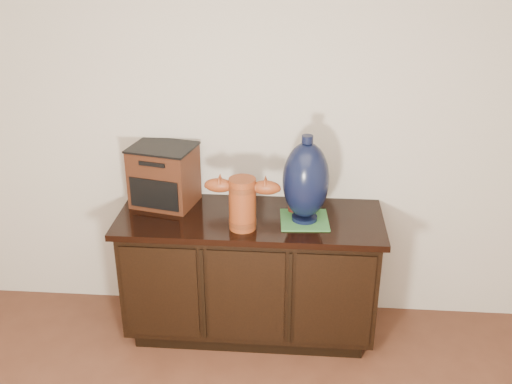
# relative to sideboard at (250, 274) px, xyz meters

# --- Properties ---
(sideboard) EXTENTS (1.46, 0.56, 0.75)m
(sideboard) POSITION_rel_sideboard_xyz_m (0.00, 0.00, 0.00)
(sideboard) COLOR black
(sideboard) RESTS_ON ground
(terracotta_vessel) EXTENTS (0.40, 0.15, 0.28)m
(terracotta_vessel) POSITION_rel_sideboard_xyz_m (-0.03, -0.13, 0.53)
(terracotta_vessel) COLOR brown
(terracotta_vessel) RESTS_ON sideboard
(tv_radio) EXTENTS (0.40, 0.35, 0.35)m
(tv_radio) POSITION_rel_sideboard_xyz_m (-0.50, 0.13, 0.54)
(tv_radio) COLOR #3D1C0F
(tv_radio) RESTS_ON sideboard
(green_mat) EXTENTS (0.27, 0.27, 0.01)m
(green_mat) POSITION_rel_sideboard_xyz_m (0.30, -0.02, 0.37)
(green_mat) COLOR #327034
(green_mat) RESTS_ON sideboard
(lamp_base) EXTENTS (0.26, 0.26, 0.48)m
(lamp_base) POSITION_rel_sideboard_xyz_m (0.30, -0.02, 0.60)
(lamp_base) COLOR black
(lamp_base) RESTS_ON green_mat
(spray_can) EXTENTS (0.06, 0.06, 0.19)m
(spray_can) POSITION_rel_sideboard_xyz_m (0.24, 0.08, 0.46)
(spray_can) COLOR #621910
(spray_can) RESTS_ON sideboard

